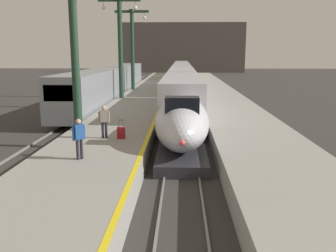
# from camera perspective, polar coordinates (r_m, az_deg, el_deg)

# --- Properties ---
(platform_left) EXTENTS (4.80, 110.00, 1.05)m
(platform_left) POSITION_cam_1_polar(r_m,az_deg,el_deg) (29.54, -5.73, 1.87)
(platform_left) COLOR gray
(platform_left) RESTS_ON ground
(platform_right) EXTENTS (4.80, 110.00, 1.05)m
(platform_right) POSITION_cam_1_polar(r_m,az_deg,el_deg) (29.55, 10.04, 1.76)
(platform_right) COLOR gray
(platform_right) RESTS_ON ground
(platform_left_safety_stripe) EXTENTS (0.20, 107.80, 0.01)m
(platform_left_safety_stripe) POSITION_cam_1_polar(r_m,az_deg,el_deg) (29.23, -1.31, 2.88)
(platform_left_safety_stripe) COLOR yellow
(platform_left_safety_stripe) RESTS_ON platform_left
(rail_main_left) EXTENTS (0.08, 110.00, 0.12)m
(rail_main_left) POSITION_cam_1_polar(r_m,az_deg,el_deg) (32.06, 0.80, 1.83)
(rail_main_left) COLOR slate
(rail_main_left) RESTS_ON ground
(rail_main_right) EXTENTS (0.08, 110.00, 0.12)m
(rail_main_right) POSITION_cam_1_polar(r_m,az_deg,el_deg) (32.06, 3.49, 1.81)
(rail_main_right) COLOR slate
(rail_main_right) RESTS_ON ground
(rail_secondary_left) EXTENTS (0.08, 110.00, 0.12)m
(rail_secondary_left) POSITION_cam_1_polar(r_m,az_deg,el_deg) (33.24, -13.30, 1.87)
(rail_secondary_left) COLOR slate
(rail_secondary_left) RESTS_ON ground
(rail_secondary_right) EXTENTS (0.08, 110.00, 0.12)m
(rail_secondary_right) POSITION_cam_1_polar(r_m,az_deg,el_deg) (32.87, -10.78, 1.87)
(rail_secondary_right) COLOR slate
(rail_secondary_right) RESTS_ON ground
(highspeed_train_main) EXTENTS (2.92, 76.38, 3.60)m
(highspeed_train_main) POSITION_cam_1_polar(r_m,az_deg,el_deg) (52.16, 2.16, 7.59)
(highspeed_train_main) COLOR silver
(highspeed_train_main) RESTS_ON ground
(regional_train_adjacent) EXTENTS (2.85, 36.60, 3.80)m
(regional_train_adjacent) POSITION_cam_1_polar(r_m,az_deg,el_deg) (42.81, -8.82, 6.87)
(regional_train_adjacent) COLOR gray
(regional_train_adjacent) RESTS_ON ground
(station_column_mid) EXTENTS (4.00, 0.68, 8.78)m
(station_column_mid) POSITION_cam_1_polar(r_m,az_deg,el_deg) (20.93, -14.58, 13.76)
(station_column_mid) COLOR #1E3828
(station_column_mid) RESTS_ON platform_left
(station_column_far) EXTENTS (4.00, 0.68, 9.46)m
(station_column_far) POSITION_cam_1_polar(r_m,az_deg,el_deg) (35.81, -7.53, 13.43)
(station_column_far) COLOR #1E3828
(station_column_far) RESTS_ON platform_left
(station_column_distant) EXTENTS (4.00, 0.68, 9.37)m
(station_column_distant) POSITION_cam_1_polar(r_m,az_deg,el_deg) (44.37, -5.64, 12.97)
(station_column_distant) COLOR #1E3828
(station_column_distant) RESTS_ON platform_left
(passenger_near_edge) EXTENTS (0.56, 0.29, 1.69)m
(passenger_near_edge) POSITION_cam_1_polar(r_m,az_deg,el_deg) (18.82, -10.01, 1.05)
(passenger_near_edge) COLOR #23232D
(passenger_near_edge) RESTS_ON platform_left
(passenger_far_waiting) EXTENTS (0.45, 0.42, 1.69)m
(passenger_far_waiting) POSITION_cam_1_polar(r_m,az_deg,el_deg) (15.25, -13.82, -1.50)
(passenger_far_waiting) COLOR #23232D
(passenger_far_waiting) RESTS_ON platform_left
(rolling_suitcase) EXTENTS (0.40, 0.22, 0.98)m
(rolling_suitcase) POSITION_cam_1_polar(r_m,az_deg,el_deg) (18.73, -7.37, -1.05)
(rolling_suitcase) COLOR maroon
(rolling_suitcase) RESTS_ON platform_left
(terminus_back_wall) EXTENTS (36.00, 2.00, 14.00)m
(terminus_back_wall) POSITION_cam_1_polar(r_m,az_deg,el_deg) (106.13, 2.16, 12.19)
(terminus_back_wall) COLOR #4C4742
(terminus_back_wall) RESTS_ON ground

